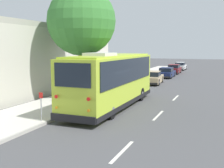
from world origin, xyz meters
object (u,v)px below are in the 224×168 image
(parked_sedan_maroon, at_px, (174,69))
(sign_post_near, at_px, (41,106))
(parked_sedan_white, at_px, (180,66))
(street_tree, at_px, (82,17))
(parked_sedan_tan, at_px, (153,78))
(shuttle_bus, at_px, (112,78))
(sign_post_far, at_px, (60,101))
(parked_sedan_navy, at_px, (166,73))

(parked_sedan_maroon, xyz_separation_m, sign_post_near, (-30.13, 1.54, 0.28))
(parked_sedan_maroon, xyz_separation_m, parked_sedan_white, (6.66, 0.08, -0.01))
(street_tree, bearing_deg, parked_sedan_white, -5.36)
(parked_sedan_tan, xyz_separation_m, parked_sedan_white, (19.35, -0.00, -0.01))
(sign_post_near, bearing_deg, shuttle_bus, -20.33)
(shuttle_bus, bearing_deg, sign_post_far, 150.44)
(shuttle_bus, relative_size, parked_sedan_navy, 2.17)
(parked_sedan_white, bearing_deg, parked_sedan_maroon, -178.52)
(parked_sedan_navy, height_order, parked_sedan_white, parked_sedan_white)
(parked_sedan_maroon, relative_size, sign_post_near, 3.26)
(parked_sedan_maroon, bearing_deg, parked_sedan_white, -0.42)
(parked_sedan_white, bearing_deg, street_tree, 175.40)
(parked_sedan_navy, bearing_deg, parked_sedan_tan, 177.90)
(parked_sedan_tan, xyz_separation_m, sign_post_far, (-15.70, 1.45, 0.25))
(parked_sedan_navy, xyz_separation_m, street_tree, (-17.28, 2.88, 5.46))
(parked_sedan_tan, distance_m, street_tree, 12.04)
(shuttle_bus, distance_m, parked_sedan_white, 31.86)
(parked_sedan_tan, xyz_separation_m, parked_sedan_maroon, (12.69, -0.08, -0.00))
(shuttle_bus, distance_m, street_tree, 5.63)
(shuttle_bus, distance_m, sign_post_far, 3.84)
(shuttle_bus, xyz_separation_m, parked_sedan_navy, (19.38, 0.28, -1.31))
(parked_sedan_white, bearing_deg, shuttle_bus, -178.56)
(sign_post_near, bearing_deg, parked_sedan_tan, -4.77)
(shuttle_bus, distance_m, parked_sedan_tan, 12.55)
(parked_sedan_tan, bearing_deg, parked_sedan_white, -4.25)
(sign_post_far, bearing_deg, parked_sedan_tan, -5.29)
(parked_sedan_maroon, distance_m, street_tree, 23.88)
(parked_sedan_tan, relative_size, sign_post_far, 3.26)
(shuttle_bus, distance_m, parked_sedan_navy, 19.42)
(parked_sedan_maroon, relative_size, sign_post_far, 3.39)
(parked_sedan_maroon, relative_size, parked_sedan_white, 1.10)
(parked_sedan_navy, height_order, sign_post_far, sign_post_far)
(parked_sedan_tan, distance_m, sign_post_near, 17.50)
(sign_post_near, xyz_separation_m, sign_post_far, (1.74, -0.00, -0.03))
(parked_sedan_navy, xyz_separation_m, parked_sedan_white, (12.45, 0.10, 0.03))
(parked_sedan_tan, relative_size, sign_post_near, 3.13)
(parked_sedan_navy, relative_size, parked_sedan_white, 1.09)
(parked_sedan_tan, xyz_separation_m, street_tree, (-10.38, 2.79, 5.42))
(parked_sedan_maroon, xyz_separation_m, street_tree, (-23.08, 2.87, 5.42))
(parked_sedan_tan, relative_size, street_tree, 0.51)
(shuttle_bus, xyz_separation_m, sign_post_far, (-3.22, 1.84, -1.02))
(sign_post_near, distance_m, sign_post_far, 1.74)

